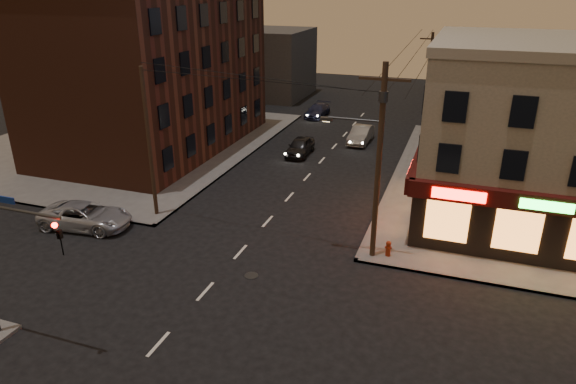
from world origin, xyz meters
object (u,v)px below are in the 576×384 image
at_px(sedan_far, 317,111).
at_px(fire_hydrant, 388,248).
at_px(sedan_mid, 361,135).
at_px(suv_cross, 85,216).
at_px(sedan_near, 300,146).

height_order(sedan_far, fire_hydrant, sedan_far).
distance_m(sedan_far, fire_hydrant, 30.09).
distance_m(sedan_mid, sedan_far, 9.96).
relative_size(suv_cross, sedan_mid, 1.19).
height_order(sedan_mid, fire_hydrant, sedan_mid).
bearing_deg(fire_hydrant, sedan_far, 113.46).
distance_m(sedan_near, sedan_mid, 6.50).
relative_size(sedan_near, sedan_mid, 0.94).
xyz_separation_m(sedan_mid, sedan_far, (-6.31, 7.71, -0.10)).
bearing_deg(suv_cross, sedan_near, -31.43).
xyz_separation_m(sedan_mid, fire_hydrant, (5.67, -19.90, -0.13)).
bearing_deg(fire_hydrant, sedan_mid, 105.90).
bearing_deg(sedan_mid, sedan_far, 130.92).
relative_size(suv_cross, fire_hydrant, 6.29).
bearing_deg(sedan_far, suv_cross, -97.85).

